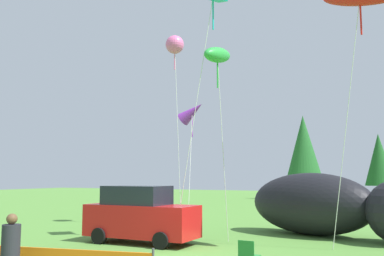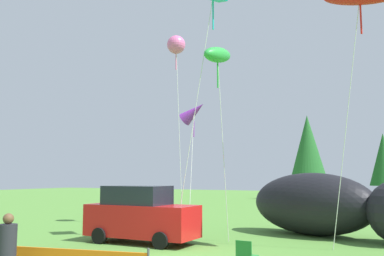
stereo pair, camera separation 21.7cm
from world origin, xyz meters
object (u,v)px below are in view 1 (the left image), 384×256
object	(u,v)px
inflatable_cat	(329,207)
parked_car	(140,215)
kite_purple_delta	(192,112)
kite_teal_diamond	(212,2)
kite_pink_octopus	(175,45)
kite_green_fish	(217,56)
spectator_in_black_shirt	(10,252)
folding_chair	(248,254)

from	to	relation	value
inflatable_cat	parked_car	bearing A→B (deg)	-122.27
inflatable_cat	kite_purple_delta	distance (m)	8.23
kite_teal_diamond	kite_pink_octopus	size ratio (longest dim) A/B	1.00
kite_green_fish	kite_pink_octopus	size ratio (longest dim) A/B	0.80
inflatable_cat	spectator_in_black_shirt	size ratio (longest dim) A/B	4.48
folding_chair	kite_teal_diamond	size ratio (longest dim) A/B	0.09
folding_chair	kite_teal_diamond	distance (m)	9.74
kite_teal_diamond	spectator_in_black_shirt	bearing A→B (deg)	-96.88
folding_chair	inflatable_cat	bearing A→B (deg)	-1.92
inflatable_cat	folding_chair	bearing A→B (deg)	-77.23
inflatable_cat	spectator_in_black_shirt	world-z (taller)	inflatable_cat
folding_chair	kite_green_fish	distance (m)	8.26
folding_chair	kite_green_fish	bearing A→B (deg)	35.93
parked_car	inflatable_cat	distance (m)	7.70
inflatable_cat	kite_pink_octopus	size ratio (longest dim) A/B	0.80
parked_car	spectator_in_black_shirt	bearing A→B (deg)	-77.63
kite_pink_octopus	folding_chair	bearing A→B (deg)	-50.48
inflatable_cat	kite_pink_octopus	world-z (taller)	kite_pink_octopus
parked_car	kite_green_fish	xyz separation A→B (m)	(2.58, 1.33, 6.09)
kite_green_fish	spectator_in_black_shirt	bearing A→B (deg)	-96.53
folding_chair	kite_purple_delta	distance (m)	11.83
folding_chair	kite_purple_delta	world-z (taller)	kite_purple_delta
parked_car	kite_purple_delta	distance (m)	7.60
folding_chair	kite_green_fish	size ratio (longest dim) A/B	0.11
kite_green_fish	kite_teal_diamond	xyz separation A→B (m)	(-0.00, -0.47, 1.99)
kite_teal_diamond	kite_pink_octopus	world-z (taller)	kite_pink_octopus
folding_chair	kite_green_fish	xyz separation A→B (m)	(-2.58, 4.21, 6.63)
spectator_in_black_shirt	kite_pink_octopus	bearing A→B (deg)	103.29
kite_teal_diamond	folding_chair	bearing A→B (deg)	-55.34
parked_car	kite_teal_diamond	size ratio (longest dim) A/B	0.44
spectator_in_black_shirt	inflatable_cat	bearing A→B (deg)	69.89
parked_car	kite_purple_delta	world-z (taller)	kite_purple_delta
spectator_in_black_shirt	parked_car	bearing A→B (deg)	102.46
folding_chair	inflatable_cat	xyz separation A→B (m)	(0.85, 7.69, 0.72)
kite_pink_octopus	kite_purple_delta	bearing A→B (deg)	62.76
spectator_in_black_shirt	kite_green_fish	bearing A→B (deg)	83.47
kite_teal_diamond	kite_purple_delta	xyz separation A→B (m)	(-3.35, 5.05, -3.37)
spectator_in_black_shirt	kite_purple_delta	xyz separation A→B (m)	(-2.37, 13.16, 4.81)
parked_car	kite_teal_diamond	world-z (taller)	kite_teal_diamond
kite_pink_octopus	kite_purple_delta	size ratio (longest dim) A/B	1.49
folding_chair	kite_purple_delta	bearing A→B (deg)	38.43
parked_car	kite_pink_octopus	xyz separation A→B (m)	(-1.27, 4.93, 8.06)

